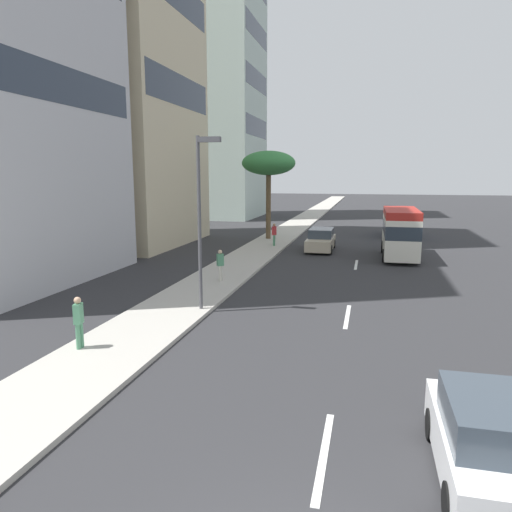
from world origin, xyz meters
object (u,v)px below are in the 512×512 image
object	(u,v)px
pedestrian_by_tree	(274,234)
street_lamp	(202,204)
car_second	(494,443)
minibus_fourth	(400,231)
car_lead	(321,240)
van_third	(399,222)
pedestrian_mid_block	(79,320)
pedestrian_near_lamp	(220,264)
palm_tree	(269,164)

from	to	relation	value
pedestrian_by_tree	street_lamp	bearing A→B (deg)	22.94
car_second	minibus_fourth	bearing A→B (deg)	0.73
car_lead	car_second	distance (m)	26.56
van_third	pedestrian_mid_block	xyz separation A→B (m)	(-31.60, 11.11, -0.27)
minibus_fourth	street_lamp	bearing A→B (deg)	150.99
pedestrian_near_lamp	street_lamp	size ratio (longest dim) A/B	0.23
pedestrian_by_tree	street_lamp	world-z (taller)	street_lamp
car_second	palm_tree	bearing A→B (deg)	19.18
car_second	pedestrian_by_tree	xyz separation A→B (m)	(26.39, 9.25, 0.28)
pedestrian_by_tree	palm_tree	size ratio (longest dim) A/B	0.23
pedestrian_mid_block	palm_tree	world-z (taller)	palm_tree
car_second	van_third	world-z (taller)	van_third
car_second	pedestrian_mid_block	world-z (taller)	pedestrian_mid_block
minibus_fourth	pedestrian_by_tree	size ratio (longest dim) A/B	3.92
street_lamp	minibus_fourth	bearing A→B (deg)	-29.01
van_third	pedestrian_near_lamp	bearing A→B (deg)	155.58
van_third	minibus_fourth	xyz separation A→B (m)	(-11.50, 0.53, 0.44)
car_second	pedestrian_mid_block	size ratio (longest dim) A/B	2.45
minibus_fourth	pedestrian_mid_block	distance (m)	22.72
pedestrian_mid_block	car_second	bearing A→B (deg)	-123.19
van_third	minibus_fourth	size ratio (longest dim) A/B	0.80
car_lead	pedestrian_near_lamp	distance (m)	12.56
car_lead	pedestrian_mid_block	distance (m)	22.64
car_lead	minibus_fourth	world-z (taller)	minibus_fourth
pedestrian_mid_block	car_lead	bearing A→B (deg)	-26.68
car_lead	van_third	xyz separation A→B (m)	(9.57, -5.92, 0.57)
pedestrian_by_tree	minibus_fourth	bearing A→B (deg)	96.05
pedestrian_mid_block	palm_tree	size ratio (longest dim) A/B	0.23
van_third	palm_tree	size ratio (longest dim) A/B	0.73
pedestrian_near_lamp	pedestrian_by_tree	bearing A→B (deg)	49.23
car_second	car_lead	bearing A→B (deg)	12.37
pedestrian_near_lamp	minibus_fourth	bearing A→B (deg)	7.90
car_second	pedestrian_mid_block	bearing A→B (deg)	70.23
minibus_fourth	street_lamp	world-z (taller)	street_lamp
car_second	palm_tree	world-z (taller)	palm_tree
minibus_fourth	pedestrian_mid_block	world-z (taller)	minibus_fourth
car_second	minibus_fourth	distance (m)	24.03
car_lead	minibus_fourth	bearing A→B (deg)	70.25
car_lead	pedestrian_by_tree	xyz separation A→B (m)	(0.45, 3.56, 0.32)
pedestrian_near_lamp	pedestrian_mid_block	size ratio (longest dim) A/B	0.97
car_second	van_third	distance (m)	35.52
minibus_fourth	palm_tree	size ratio (longest dim) A/B	0.91
pedestrian_mid_block	palm_tree	distance (m)	26.84
van_third	pedestrian_near_lamp	xyz separation A→B (m)	(-21.52, 9.77, -0.30)
pedestrian_near_lamp	pedestrian_mid_block	xyz separation A→B (m)	(-10.08, 1.34, 0.03)
car_second	pedestrian_mid_block	xyz separation A→B (m)	(3.91, 10.89, 0.26)
car_lead	street_lamp	distance (m)	17.60
pedestrian_mid_block	pedestrian_by_tree	bearing A→B (deg)	-17.57
car_second	pedestrian_by_tree	distance (m)	27.97
van_third	minibus_fourth	world-z (taller)	minibus_fourth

